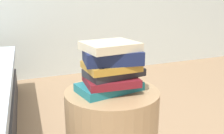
{
  "coord_description": "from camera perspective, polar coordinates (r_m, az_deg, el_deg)",
  "views": [
    {
      "loc": [
        -0.46,
        -1.07,
        0.94
      ],
      "look_at": [
        0.0,
        0.0,
        0.62
      ],
      "focal_mm": 41.23,
      "sensor_mm": 36.0,
      "label": 1
    }
  ],
  "objects": [
    {
      "name": "book_teal",
      "position": [
        1.24,
        -0.59,
        -4.42
      ],
      "size": [
        0.32,
        0.22,
        0.04
      ],
      "primitive_type": "cube",
      "rotation": [
        0.0,
        0.0,
        0.16
      ],
      "color": "#1E727F",
      "rests_on": "side_table"
    },
    {
      "name": "book_charcoal",
      "position": [
        1.22,
        0.46,
        -1.22
      ],
      "size": [
        0.29,
        0.19,
        0.03
      ],
      "primitive_type": "cube",
      "rotation": [
        0.0,
        0.0,
        0.14
      ],
      "color": "#28282D",
      "rests_on": "book_maroon"
    },
    {
      "name": "book_ochre",
      "position": [
        1.2,
        -0.21,
        0.19
      ],
      "size": [
        0.24,
        0.2,
        0.03
      ],
      "primitive_type": "cube",
      "rotation": [
        0.0,
        0.0,
        0.01
      ],
      "color": "#B7842D",
      "rests_on": "book_charcoal"
    },
    {
      "name": "book_navy",
      "position": [
        1.19,
        0.26,
        2.38
      ],
      "size": [
        0.29,
        0.23,
        0.06
      ],
      "primitive_type": "cube",
      "rotation": [
        0.0,
        0.0,
        -0.18
      ],
      "color": "#19234C",
      "rests_on": "book_ochre"
    },
    {
      "name": "book_maroon",
      "position": [
        1.22,
        -0.26,
        -2.99
      ],
      "size": [
        0.25,
        0.21,
        0.03
      ],
      "primitive_type": "cube",
      "rotation": [
        0.0,
        0.0,
        -0.09
      ],
      "color": "maroon",
      "rests_on": "book_teal"
    },
    {
      "name": "book_cream",
      "position": [
        1.18,
        -0.49,
        4.68
      ],
      "size": [
        0.26,
        0.23,
        0.04
      ],
      "primitive_type": "cube",
      "rotation": [
        0.0,
        0.0,
        0.11
      ],
      "color": "beige",
      "rests_on": "book_navy"
    }
  ]
}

